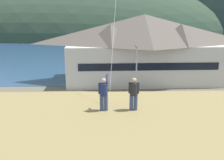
% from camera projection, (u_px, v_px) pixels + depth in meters
% --- Properties ---
extents(ground_plane, '(600.00, 600.00, 0.00)m').
position_uv_depth(ground_plane, '(104.00, 144.00, 22.16)').
color(ground_plane, '#66604C').
extents(parking_lot_pad, '(40.00, 20.00, 0.10)m').
position_uv_depth(parking_lot_pad, '(104.00, 120.00, 26.97)').
color(parking_lot_pad, gray).
rests_on(parking_lot_pad, ground).
extents(bay_water, '(360.00, 84.00, 0.03)m').
position_uv_depth(bay_water, '(106.00, 49.00, 80.10)').
color(bay_water, navy).
rests_on(bay_water, ground).
extents(far_hill_west_ridge, '(90.68, 69.26, 54.58)m').
position_uv_depth(far_hill_west_ridge, '(71.00, 34.00, 136.76)').
color(far_hill_west_ridge, '#2D3D33').
rests_on(far_hill_west_ridge, ground).
extents(far_hill_east_peak, '(141.22, 73.21, 53.77)m').
position_uv_depth(far_hill_east_peak, '(89.00, 35.00, 127.63)').
color(far_hill_east_peak, '#334733').
rests_on(far_hill_east_peak, ground).
extents(harbor_lodge, '(26.28, 12.04, 10.85)m').
position_uv_depth(harbor_lodge, '(144.00, 46.00, 41.40)').
color(harbor_lodge, beige).
rests_on(harbor_lodge, ground).
extents(storage_shed_waterside, '(6.14, 5.43, 4.26)m').
position_uv_depth(storage_shed_waterside, '(125.00, 69.00, 41.00)').
color(storage_shed_waterside, '#474C56').
rests_on(storage_shed_waterside, ground).
extents(wharf_dock, '(3.20, 12.48, 0.70)m').
position_uv_depth(wharf_dock, '(114.00, 64.00, 54.77)').
color(wharf_dock, '#70604C').
rests_on(wharf_dock, ground).
extents(moored_boat_wharfside, '(3.40, 8.58, 2.16)m').
position_uv_depth(moored_boat_wharfside, '(96.00, 62.00, 54.59)').
color(moored_boat_wharfside, silver).
rests_on(moored_boat_wharfside, ground).
extents(moored_boat_outer_mooring, '(2.38, 6.94, 2.16)m').
position_uv_depth(moored_boat_outer_mooring, '(128.00, 60.00, 57.61)').
color(moored_boat_outer_mooring, '#A8A399').
rests_on(moored_boat_outer_mooring, ground).
extents(moored_boat_inner_slip, '(2.55, 7.08, 2.16)m').
position_uv_depth(moored_boat_inner_slip, '(97.00, 65.00, 51.95)').
color(moored_boat_inner_slip, '#23564C').
rests_on(moored_boat_inner_slip, ground).
extents(parked_car_lone_by_shed, '(4.33, 2.31, 1.82)m').
position_uv_depth(parked_car_lone_by_shed, '(216.00, 126.00, 23.20)').
color(parked_car_lone_by_shed, navy).
rests_on(parked_car_lone_by_shed, parking_lot_pad).
extents(parked_car_back_row_left, '(4.29, 2.23, 1.82)m').
position_uv_depth(parked_car_back_row_left, '(112.00, 106.00, 28.18)').
color(parked_car_back_row_left, '#B28923').
rests_on(parked_car_back_row_left, parking_lot_pad).
extents(parked_car_corner_spot, '(4.23, 2.12, 1.82)m').
position_uv_depth(parked_car_corner_spot, '(77.00, 132.00, 22.16)').
color(parked_car_corner_spot, silver).
rests_on(parked_car_corner_spot, parking_lot_pad).
extents(parked_car_front_row_end, '(4.24, 2.14, 1.82)m').
position_uv_depth(parked_car_front_row_end, '(216.00, 108.00, 27.55)').
color(parked_car_front_row_end, black).
rests_on(parked_car_front_row_end, parking_lot_pad).
extents(parked_car_front_row_silver, '(4.34, 2.34, 1.82)m').
position_uv_depth(parked_car_front_row_silver, '(170.00, 106.00, 28.10)').
color(parked_car_front_row_silver, '#236633').
rests_on(parked_car_front_row_silver, parking_lot_pad).
extents(parked_car_mid_row_near, '(4.25, 2.15, 1.82)m').
position_uv_depth(parked_car_mid_row_near, '(145.00, 126.00, 23.20)').
color(parked_car_mid_row_near, red).
rests_on(parked_car_mid_row_near, parking_lot_pad).
extents(parking_light_pole, '(0.24, 0.78, 7.14)m').
position_uv_depth(parking_light_pole, '(136.00, 70.00, 31.34)').
color(parking_light_pole, '#ADADB2').
rests_on(parking_light_pole, parking_lot_pad).
extents(person_kite_flyer, '(0.51, 0.67, 1.86)m').
position_uv_depth(person_kite_flyer, '(104.00, 93.00, 13.04)').
color(person_kite_flyer, '#384770').
rests_on(person_kite_flyer, grassy_hill_foreground).
extents(person_companion, '(0.55, 0.40, 1.74)m').
position_uv_depth(person_companion, '(134.00, 93.00, 13.10)').
color(person_companion, '#384770').
rests_on(person_companion, grassy_hill_foreground).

